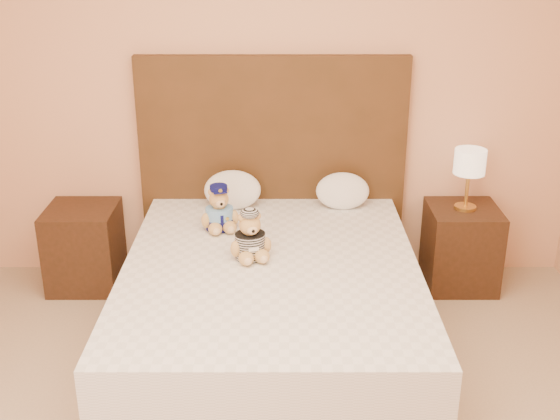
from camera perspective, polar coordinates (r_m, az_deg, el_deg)
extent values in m
cube|color=#E0A17A|center=(4.56, -0.63, 10.69)|extent=(4.00, 0.04, 2.70)
cube|color=white|center=(4.01, -0.71, -9.50)|extent=(1.60, 2.00, 0.30)
cube|color=white|center=(3.87, -0.73, -6.03)|extent=(1.60, 2.00, 0.25)
cube|color=#492C15|center=(4.67, -0.60, 3.36)|extent=(1.75, 0.08, 1.50)
cube|color=#391F12|center=(4.83, -15.61, -2.91)|extent=(0.45, 0.45, 0.55)
cube|color=#391F12|center=(4.81, 14.49, -2.92)|extent=(0.45, 0.45, 0.55)
cylinder|color=gold|center=(4.70, 14.81, 0.23)|extent=(0.14, 0.14, 0.02)
cylinder|color=gold|center=(4.65, 14.97, 1.72)|extent=(0.02, 0.02, 0.26)
cylinder|color=beige|center=(4.60, 15.19, 3.82)|extent=(0.20, 0.20, 0.16)
ellipsoid|color=white|center=(4.54, -3.89, 1.78)|extent=(0.37, 0.24, 0.26)
ellipsoid|color=white|center=(4.55, 5.11, 1.68)|extent=(0.34, 0.22, 0.24)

